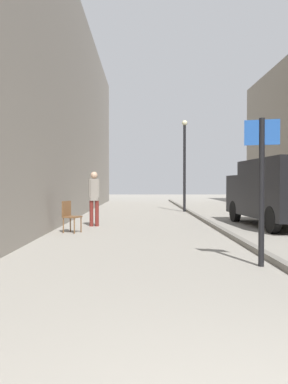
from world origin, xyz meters
TOP-DOWN VIEW (x-y plane):
  - ground_plane at (0.00, 12.00)m, footprint 80.00×80.00m
  - building_facade_left at (-4.88, 12.00)m, footprint 2.56×40.00m
  - kerb_strip at (1.58, 12.00)m, footprint 0.16×40.00m
  - pedestrian_main_foreground at (-2.46, 11.81)m, footprint 0.37×0.24m
  - delivery_van at (3.74, 11.61)m, footprint 2.30×5.27m
  - street_sign_post at (1.25, 5.28)m, footprint 0.58×0.20m
  - lamp_post at (1.41, 18.85)m, footprint 0.28×0.28m
  - cafe_chair_near_window at (-2.99, 10.09)m, footprint 0.57×0.57m

SIDE VIEW (x-z plane):
  - ground_plane at x=0.00m, z-range 0.00..0.00m
  - kerb_strip at x=1.58m, z-range 0.00..0.12m
  - cafe_chair_near_window at x=-2.99m, z-range 0.08..1.02m
  - pedestrian_main_foreground at x=-2.46m, z-range 0.14..2.01m
  - delivery_van at x=3.74m, z-range 0.09..2.35m
  - street_sign_post at x=1.25m, z-range 0.25..2.85m
  - lamp_post at x=1.41m, z-range 0.34..5.10m
  - building_facade_left at x=-4.88m, z-range 0.00..9.76m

